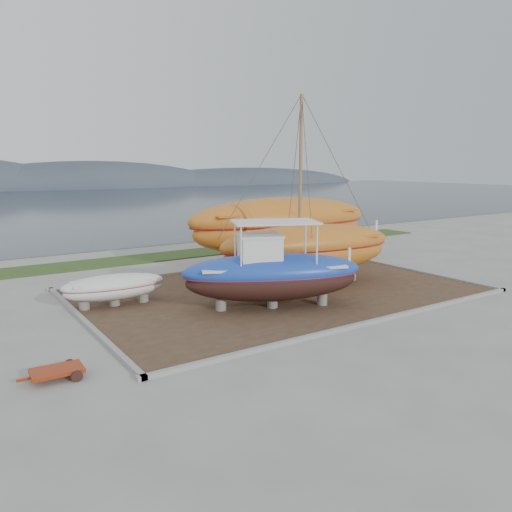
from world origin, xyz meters
TOP-DOWN VIEW (x-y plane):
  - ground at (0.00, 0.00)m, footprint 140.00×140.00m
  - dirt_patch at (0.00, 4.00)m, footprint 18.00×12.00m
  - curb_frame at (0.00, 4.00)m, footprint 18.60×12.60m
  - grass_strip at (0.00, 15.50)m, footprint 44.00×3.00m
  - sea at (0.00, 70.00)m, footprint 260.00×100.00m
  - blue_caique at (-1.89, 1.68)m, footprint 7.96×5.17m
  - white_dinghy at (-7.39, 5.70)m, footprint 4.49×2.00m
  - orange_sailboat at (1.88, 3.97)m, footprint 9.69×4.28m
  - orange_bare_hull at (4.02, 9.06)m, footprint 12.29×4.63m
  - red_trailer at (-11.13, -0.65)m, footprint 2.17×1.14m

SIDE VIEW (x-z plane):
  - ground at x=0.00m, z-range 0.00..0.00m
  - sea at x=0.00m, z-range -0.02..0.02m
  - dirt_patch at x=0.00m, z-range 0.00..0.06m
  - grass_strip at x=0.00m, z-range 0.00..0.08m
  - curb_frame at x=0.00m, z-range 0.00..0.15m
  - red_trailer at x=-11.13m, z-range 0.00..0.30m
  - white_dinghy at x=-7.39m, z-range 0.06..1.37m
  - blue_caique at x=-1.89m, z-range 0.06..3.74m
  - orange_bare_hull at x=4.02m, z-range 0.06..4.00m
  - orange_sailboat at x=1.88m, z-range 0.06..9.29m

